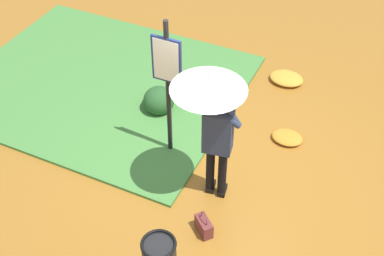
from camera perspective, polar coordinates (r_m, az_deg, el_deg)
ground_plane at (r=7.72m, az=1.98°, el=-5.70°), size 18.00×18.00×0.00m
grass_verge at (r=9.53m, az=-9.85°, el=4.78°), size 4.80×4.00×0.05m
person_with_umbrella at (r=6.49m, az=2.28°, el=2.17°), size 0.96×0.96×2.04m
info_sign_post at (r=7.21m, az=-2.71°, el=5.77°), size 0.44×0.07×2.30m
handbag at (r=7.02m, az=1.31°, el=-10.64°), size 0.32×0.30×0.37m
shrub_cluster at (r=8.74m, az=-3.77°, el=3.06°), size 0.57×0.52×0.47m
leaf_pile_near_person at (r=8.41m, az=10.36°, el=-1.01°), size 0.49×0.40×0.11m
leaf_pile_by_bench at (r=9.61m, az=10.28°, el=5.37°), size 0.61×0.49×0.13m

